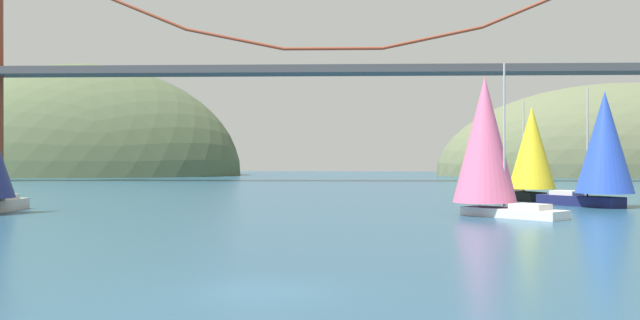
# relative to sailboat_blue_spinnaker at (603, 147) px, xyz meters

# --- Properties ---
(ground_plane) EXTENTS (360.00, 360.00, 0.00)m
(ground_plane) POSITION_rel_sailboat_blue_spinnaker_xyz_m (-22.29, -37.15, -4.72)
(ground_plane) COLOR navy
(headland_left) EXTENTS (68.94, 44.00, 47.50)m
(headland_left) POSITION_rel_sailboat_blue_spinnaker_xyz_m (-77.29, 97.85, -4.72)
(headland_left) COLOR #4C5B3D
(headland_left) RESTS_ON ground_plane
(headland_right) EXTENTS (78.74, 44.00, 38.46)m
(headland_right) POSITION_rel_sailboat_blue_spinnaker_xyz_m (37.71, 97.85, -4.72)
(headland_right) COLOR #5B6647
(headland_right) RESTS_ON ground_plane
(suspension_bridge) EXTENTS (144.14, 6.00, 40.19)m
(suspension_bridge) POSITION_rel_sailboat_blue_spinnaker_xyz_m (-22.29, 57.85, 13.86)
(suspension_bridge) COLOR brown
(suspension_bridge) RESTS_ON ground_plane
(sailboat_blue_spinnaker) EXTENTS (7.38, 8.32, 9.42)m
(sailboat_blue_spinnaker) POSITION_rel_sailboat_blue_spinnaker_xyz_m (0.00, 0.00, 0.00)
(sailboat_blue_spinnaker) COLOR #191E4C
(sailboat_blue_spinnaker) RESTS_ON ground_plane
(sailboat_yellow_sail) EXTENTS (5.11, 7.80, 8.95)m
(sailboat_yellow_sail) POSITION_rel_sailboat_blue_spinnaker_xyz_m (-3.64, 7.81, -0.29)
(sailboat_yellow_sail) COLOR black
(sailboat_yellow_sail) RESTS_ON ground_plane
(sailboat_pink_spinnaker) EXTENTS (7.72, 7.81, 10.04)m
(sailboat_pink_spinnaker) POSITION_rel_sailboat_blue_spinnaker_xyz_m (-10.50, -8.54, 0.09)
(sailboat_pink_spinnaker) COLOR white
(sailboat_pink_spinnaker) RESTS_ON ground_plane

